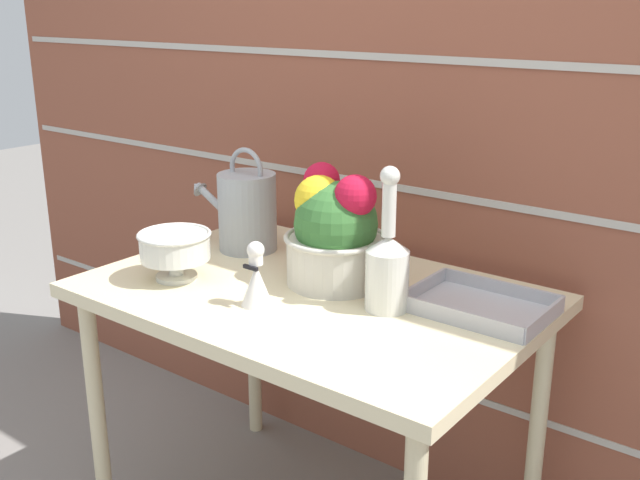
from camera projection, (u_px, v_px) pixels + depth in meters
name	position (u px, v px, depth m)	size (l,w,h in m)	color
brick_wall	(410.00, 123.00, 2.10)	(3.60, 0.08, 2.20)	brown
patio_table	(311.00, 317.00, 1.89)	(1.11, 0.75, 0.74)	beige
watering_can	(246.00, 210.00, 2.14)	(0.31, 0.17, 0.30)	#9EA3A8
crystal_pedestal_bowl	(175.00, 248.00, 1.91)	(0.19, 0.19, 0.13)	silver
flower_planter	(335.00, 232.00, 1.87)	(0.26, 0.26, 0.30)	beige
glass_decanter	(387.00, 265.00, 1.71)	(0.10, 0.10, 0.34)	silver
figurine_vase	(256.00, 280.00, 1.75)	(0.08, 0.08, 0.16)	white
wire_tray	(480.00, 307.00, 1.73)	(0.32, 0.23, 0.04)	#B7B7BC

